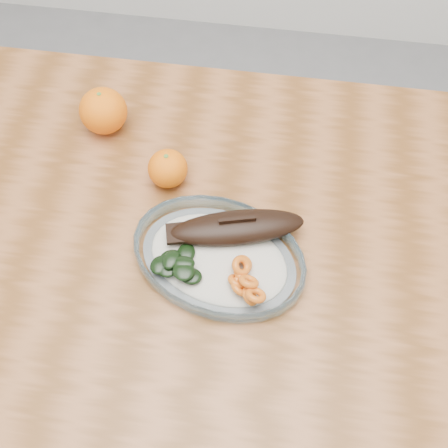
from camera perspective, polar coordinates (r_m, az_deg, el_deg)
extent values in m
plane|color=slate|center=(1.64, -3.94, -14.37)|extent=(3.00, 3.00, 0.00)
cube|color=brown|center=(0.98, -6.41, -0.90)|extent=(1.20, 0.80, 0.04)
cylinder|color=brown|center=(1.63, -21.45, 4.65)|extent=(0.06, 0.06, 0.71)
cylinder|color=brown|center=(1.51, 18.35, 0.02)|extent=(0.06, 0.06, 0.71)
ellipsoid|color=white|center=(0.92, -0.54, -3.59)|extent=(0.60, 0.50, 0.01)
torus|color=#98CBEB|center=(0.91, -0.55, -3.29)|extent=(0.64, 0.64, 0.03)
ellipsoid|color=white|center=(0.90, -0.55, -3.04)|extent=(0.54, 0.44, 0.02)
ellipsoid|color=black|center=(0.90, 1.36, 0.19)|extent=(0.23, 0.12, 0.04)
ellipsoid|color=black|center=(0.91, 1.35, -0.03)|extent=(0.20, 0.10, 0.02)
cube|color=black|center=(0.90, -4.68, -0.40)|extent=(0.05, 0.05, 0.01)
cube|color=black|center=(0.89, 1.39, 0.78)|extent=(0.06, 0.02, 0.02)
torus|color=#D0580F|center=(0.86, 1.95, -5.84)|extent=(0.04, 0.04, 0.03)
torus|color=#D0580F|center=(0.88, 1.86, -3.70)|extent=(0.04, 0.04, 0.03)
torus|color=#D0580F|center=(0.85, 2.68, -6.87)|extent=(0.04, 0.04, 0.03)
torus|color=#D0580F|center=(0.86, 1.68, -6.02)|extent=(0.04, 0.04, 0.03)
torus|color=#D0580F|center=(0.86, 1.87, -5.67)|extent=(0.05, 0.05, 0.03)
torus|color=#D0580F|center=(0.87, 1.88, -4.89)|extent=(0.04, 0.04, 0.04)
torus|color=#D0580F|center=(0.86, 1.37, -5.41)|extent=(0.04, 0.04, 0.03)
torus|color=#D0580F|center=(0.84, 3.30, -6.76)|extent=(0.04, 0.04, 0.03)
torus|color=#D0580F|center=(0.86, 1.80, -3.79)|extent=(0.04, 0.05, 0.04)
torus|color=#D0580F|center=(0.85, 2.57, -5.39)|extent=(0.05, 0.04, 0.04)
ellipsoid|color=black|center=(0.88, -5.12, -3.50)|extent=(0.05, 0.05, 0.01)
ellipsoid|color=black|center=(0.88, -6.58, -3.66)|extent=(0.04, 0.04, 0.01)
ellipsoid|color=black|center=(0.89, -3.93, -2.44)|extent=(0.03, 0.04, 0.01)
ellipsoid|color=black|center=(0.87, -3.44, -4.82)|extent=(0.04, 0.03, 0.01)
ellipsoid|color=black|center=(0.88, -5.82, -3.83)|extent=(0.04, 0.04, 0.01)
ellipsoid|color=black|center=(0.89, -5.54, -2.91)|extent=(0.05, 0.04, 0.01)
ellipsoid|color=black|center=(0.87, -4.19, -3.49)|extent=(0.04, 0.03, 0.01)
ellipsoid|color=black|center=(0.86, -4.18, -4.27)|extent=(0.05, 0.05, 0.01)
ellipsoid|color=black|center=(0.88, -5.48, -3.11)|extent=(0.03, 0.04, 0.01)
sphere|color=#FF6E05|center=(1.09, -12.16, 11.17)|extent=(0.09, 0.09, 0.09)
sphere|color=#FF6E05|center=(0.99, -5.73, 5.62)|extent=(0.07, 0.07, 0.07)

